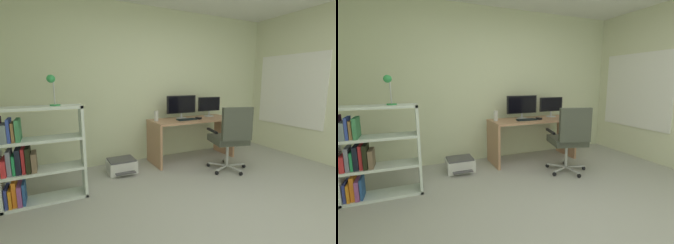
# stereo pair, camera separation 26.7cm
# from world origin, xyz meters

# --- Properties ---
(ground_plane) EXTENTS (4.81, 4.48, 0.02)m
(ground_plane) POSITION_xyz_m (0.00, 0.00, -0.01)
(ground_plane) COLOR #ABACA4
(ground_plane) RESTS_ON ground
(wall_back) EXTENTS (4.81, 0.10, 2.63)m
(wall_back) POSITION_xyz_m (0.00, 2.29, 1.32)
(wall_back) COLOR beige
(wall_back) RESTS_ON ground
(window_pane) EXTENTS (0.01, 1.28, 1.25)m
(window_pane) POSITION_xyz_m (2.40, 1.33, 1.22)
(window_pane) COLOR white
(window_frame) EXTENTS (0.02, 1.36, 1.33)m
(window_frame) POSITION_xyz_m (2.39, 1.33, 1.22)
(window_frame) COLOR white
(desk) EXTENTS (1.50, 0.60, 0.74)m
(desk) POSITION_xyz_m (0.54, 1.84, 0.55)
(desk) COLOR tan
(desk) RESTS_ON ground
(monitor_main) EXTENTS (0.56, 0.18, 0.41)m
(monitor_main) POSITION_xyz_m (0.38, 1.95, 0.97)
(monitor_main) COLOR #B2B5B7
(monitor_main) RESTS_ON desk
(monitor_secondary) EXTENTS (0.46, 0.18, 0.36)m
(monitor_secondary) POSITION_xyz_m (0.98, 1.95, 0.95)
(monitor_secondary) COLOR #B2B5B7
(monitor_secondary) RESTS_ON desk
(keyboard) EXTENTS (0.34, 0.13, 0.02)m
(keyboard) POSITION_xyz_m (0.38, 1.76, 0.75)
(keyboard) COLOR black
(keyboard) RESTS_ON desk
(computer_mouse) EXTENTS (0.09, 0.11, 0.03)m
(computer_mouse) POSITION_xyz_m (0.61, 1.75, 0.75)
(computer_mouse) COLOR black
(computer_mouse) RESTS_ON desk
(desktop_speaker) EXTENTS (0.07, 0.07, 0.17)m
(desktop_speaker) POSITION_xyz_m (-0.13, 1.90, 0.82)
(desktop_speaker) COLOR silver
(desktop_speaker) RESTS_ON desk
(office_chair) EXTENTS (0.64, 0.66, 1.03)m
(office_chair) POSITION_xyz_m (0.73, 1.05, 0.57)
(office_chair) COLOR #B7BABC
(office_chair) RESTS_ON ground
(bookshelf) EXTENTS (0.89, 0.30, 1.11)m
(bookshelf) POSITION_xyz_m (-1.91, 1.32, 0.54)
(bookshelf) COLOR white
(bookshelf) RESTS_ON ground
(desk_lamp) EXTENTS (0.12, 0.11, 0.35)m
(desk_lamp) POSITION_xyz_m (-1.66, 1.32, 1.35)
(desk_lamp) COLOR green
(desk_lamp) RESTS_ON bookshelf
(printer) EXTENTS (0.42, 0.43, 0.21)m
(printer) POSITION_xyz_m (-0.77, 1.79, 0.10)
(printer) COLOR silver
(printer) RESTS_ON ground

